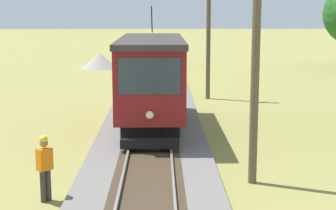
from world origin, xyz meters
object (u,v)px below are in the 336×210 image
Objects in this scene: utility_pole_mid at (209,23)px; gravel_pile at (100,61)px; freight_car at (156,48)px; utility_pole_near_tram at (256,34)px; red_tram at (152,78)px; track_worker at (45,165)px.

utility_pole_mid reaches higher than gravel_pile.
freight_car is at bearing 99.73° from utility_pole_mid.
freight_car is 1.65× the size of gravel_pile.
red_tram is at bearing 114.08° from utility_pole_near_tram.
utility_pole_near_tram is at bearing -75.19° from gravel_pile.
freight_car is at bearing 129.27° from track_worker.
utility_pole_near_tram is at bearing -84.62° from freight_car.
utility_pole_near_tram reaches higher than red_tram.
red_tram is at bearing -78.13° from gravel_pile.
gravel_pile is at bearing 137.71° from track_worker.
gravel_pile is (-7.82, 29.57, -3.63)m from utility_pole_near_tram.
track_worker is at bearing -165.57° from utility_pole_near_tram.
red_tram is 2.70× the size of gravel_pile.
utility_pole_near_tram is 30.80m from gravel_pile.
track_worker is at bearing -94.50° from freight_car.
utility_pole_mid is at bearing 90.00° from utility_pole_near_tram.
utility_pole_mid is at bearing 68.55° from red_tram.
utility_pole_mid is 17.35m from gravel_pile.
utility_pole_near_tram is 4.70× the size of track_worker.
utility_pole_mid is at bearing -62.59° from gravel_pile.
red_tram is at bearing -111.45° from utility_pole_mid.
gravel_pile is at bearing -151.32° from freight_car.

